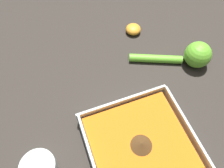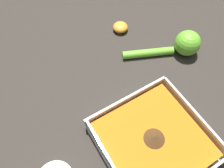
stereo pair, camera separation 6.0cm
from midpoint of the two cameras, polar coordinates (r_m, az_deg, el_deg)
ground_plane at (r=0.56m, az=7.76°, el=-16.09°), size 4.00×4.00×0.00m
square_dish at (r=0.54m, az=7.74°, el=-14.63°), size 0.24×0.24×0.05m
lemon_squeezer at (r=0.70m, az=15.19°, el=9.68°), size 0.23×0.13×0.08m
lemon_half at (r=0.76m, az=-0.13°, el=14.47°), size 0.05×0.05×0.03m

